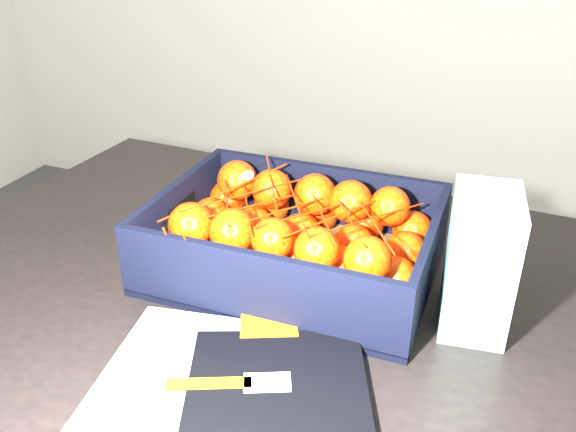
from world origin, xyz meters
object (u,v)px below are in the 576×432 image
(table, at_px, (284,330))
(produce_crate, at_px, (295,250))
(retail_carton, at_px, (480,261))
(magazine_stack, at_px, (229,403))

(table, relative_size, produce_crate, 2.98)
(produce_crate, relative_size, retail_carton, 2.20)
(magazine_stack, bearing_deg, retail_carton, 48.59)
(table, xyz_separation_m, retail_carton, (0.28, 0.00, 0.19))
(table, bearing_deg, retail_carton, 0.14)
(magazine_stack, distance_m, produce_crate, 0.30)
(table, relative_size, retail_carton, 6.56)
(magazine_stack, bearing_deg, produce_crate, 96.30)
(table, bearing_deg, magazine_stack, -81.85)
(table, distance_m, retail_carton, 0.34)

